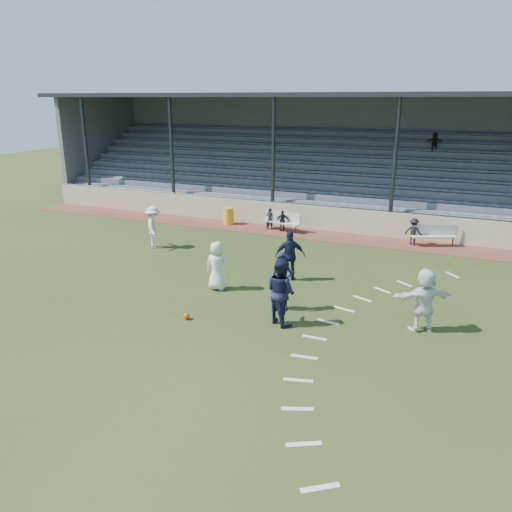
% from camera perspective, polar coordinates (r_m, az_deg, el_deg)
% --- Properties ---
extents(ground, '(90.00, 90.00, 0.00)m').
position_cam_1_polar(ground, '(15.07, -3.79, -7.38)').
color(ground, '#303C18').
rests_on(ground, ground).
extents(cinder_track, '(34.00, 2.00, 0.02)m').
position_cam_1_polar(cinder_track, '(24.33, 7.48, 2.35)').
color(cinder_track, brown).
rests_on(cinder_track, ground).
extents(retaining_wall, '(34.00, 0.18, 1.20)m').
position_cam_1_polar(retaining_wall, '(25.17, 8.20, 4.22)').
color(retaining_wall, beige).
rests_on(retaining_wall, ground).
extents(bench_left, '(2.04, 0.86, 0.95)m').
position_cam_1_polar(bench_left, '(24.92, 3.00, 4.21)').
color(bench_left, beige).
rests_on(bench_left, cinder_track).
extents(bench_right, '(2.00, 1.22, 0.95)m').
position_cam_1_polar(bench_right, '(23.70, 19.76, 2.48)').
color(bench_right, beige).
rests_on(bench_right, cinder_track).
extents(trash_bin, '(0.54, 0.54, 0.87)m').
position_cam_1_polar(trash_bin, '(26.25, -3.14, 4.61)').
color(trash_bin, gold).
rests_on(trash_bin, cinder_track).
extents(football, '(0.19, 0.19, 0.19)m').
position_cam_1_polar(football, '(15.23, -7.93, -6.84)').
color(football, '#CD430C').
rests_on(football, ground).
extents(player_white_lead, '(0.87, 0.60, 1.71)m').
position_cam_1_polar(player_white_lead, '(17.17, -4.47, -1.12)').
color(player_white_lead, white).
rests_on(player_white_lead, ground).
extents(player_navy_lead, '(0.74, 0.55, 1.86)m').
position_cam_1_polar(player_navy_lead, '(15.47, 2.92, -2.95)').
color(player_navy_lead, '#141937').
rests_on(player_navy_lead, ground).
extents(player_navy_mid, '(1.21, 1.14, 1.98)m').
position_cam_1_polar(player_navy_mid, '(14.54, 2.85, -4.07)').
color(player_navy_mid, '#141937').
rests_on(player_navy_mid, ground).
extents(player_white_wing, '(1.24, 1.37, 1.85)m').
position_cam_1_polar(player_white_wing, '(22.43, -11.63, 3.24)').
color(player_white_wing, white).
rests_on(player_white_wing, ground).
extents(player_navy_wing, '(1.17, 0.88, 1.85)m').
position_cam_1_polar(player_navy_wing, '(18.04, 3.91, 0.06)').
color(player_navy_wing, '#141937').
rests_on(player_navy_wing, ground).
extents(player_white_back, '(1.77, 1.34, 1.86)m').
position_cam_1_polar(player_white_back, '(14.87, 18.66, -4.77)').
color(player_white_back, white).
rests_on(player_white_back, ground).
extents(sub_left_near, '(0.41, 0.28, 1.10)m').
position_cam_1_polar(sub_left_near, '(25.08, 1.60, 4.28)').
color(sub_left_near, black).
rests_on(sub_left_near, cinder_track).
extents(sub_left_far, '(0.67, 0.49, 1.06)m').
position_cam_1_polar(sub_left_far, '(24.76, 3.05, 4.03)').
color(sub_left_far, black).
rests_on(sub_left_far, cinder_track).
extents(sub_right, '(0.83, 0.54, 1.21)m').
position_cam_1_polar(sub_right, '(23.55, 17.55, 2.70)').
color(sub_right, black).
rests_on(sub_right, cinder_track).
extents(grandstand, '(34.60, 9.00, 6.61)m').
position_cam_1_polar(grandstand, '(29.37, 10.82, 9.19)').
color(grandstand, slate).
rests_on(grandstand, ground).
extents(penalty_arc, '(3.89, 14.63, 0.01)m').
position_cam_1_polar(penalty_arc, '(13.86, 11.82, -10.07)').
color(penalty_arc, white).
rests_on(penalty_arc, ground).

